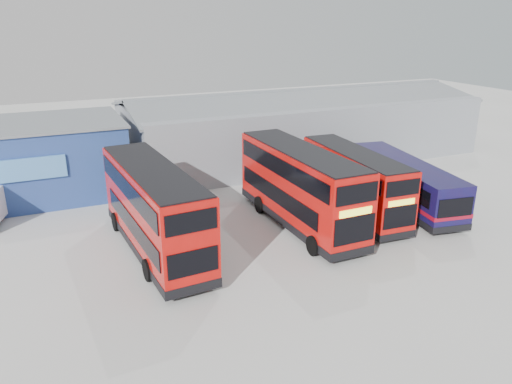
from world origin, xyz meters
The scene contains 7 objects.
ground_plane centered at (0.00, 0.00, 0.00)m, with size 120.00×120.00×0.00m, color #ADADA8.
office_block centered at (-14.00, 17.99, 2.58)m, with size 12.30×8.32×5.12m.
maintenance_shed centered at (8.00, 20.00, 2.60)m, with size 30.50×12.00×5.89m.
double_decker_left centered at (-8.41, 5.60, 2.33)m, with size 3.39×11.20×4.68m.
double_decker_centre centered at (0.19, 5.70, 2.33)m, with size 2.93×11.13×4.69m.
double_decker_right centered at (4.10, 5.88, 2.03)m, with size 2.91×9.79×4.09m.
single_decker_blue centered at (8.10, 5.95, 1.47)m, with size 4.25×11.17×2.96m.
Camera 1 is at (-13.36, -18.43, 11.86)m, focal length 35.00 mm.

